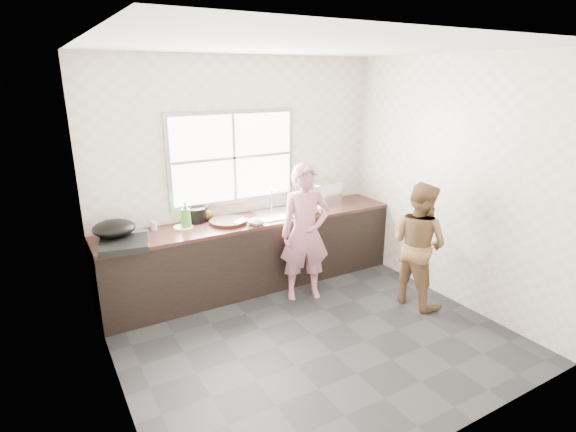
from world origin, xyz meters
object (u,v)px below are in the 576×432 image
black_pot (196,215)px  dish_rack (325,193)px  pot_lid_left (135,245)px  plate_food (183,227)px  bottle_green (186,215)px  woman (305,237)px  burner (124,245)px  person_side (418,244)px  bottle_brown_tall (190,214)px  bottle_brown_short (207,213)px  cutting_board (228,222)px  bowl_crabs (313,210)px  glass_jar (154,226)px  wok (114,228)px  bowl_held (310,212)px  pot_lid_right (138,232)px  bowl_mince (256,222)px

black_pot → dish_rack: bearing=-3.7°
pot_lid_left → plate_food: bearing=26.7°
bottle_green → black_pot: bearing=43.4°
woman → burner: size_ratio=3.24×
person_side → bottle_brown_tall: 2.58m
bottle_brown_short → cutting_board: bearing=-57.2°
bowl_crabs → glass_jar: bearing=170.7°
person_side → dish_rack: size_ratio=3.66×
plate_food → bottle_brown_short: bottle_brown_short is taller
wok → bowl_held: bearing=-6.1°
cutting_board → pot_lid_right: size_ratio=1.78×
bowl_mince → wok: bearing=171.0°
bowl_held → bottle_green: bottle_green is taller
person_side → bowl_crabs: (-0.63, 1.15, 0.19)m
bottle_brown_short → wok: 1.08m
bowl_mince → plate_food: (-0.76, 0.29, -0.02)m
woman → bottle_green: size_ratio=4.85×
woman → person_side: bearing=-16.7°
wok → pot_lid_right: bearing=29.7°
cutting_board → plate_food: bearing=168.6°
pot_lid_left → pot_lid_right: (0.11, 0.38, -0.00)m
woman → person_side: 1.25m
wok → pot_lid_left: wok is taller
black_pot → burner: 0.99m
glass_jar → pot_lid_right: 0.18m
bottle_green → dish_rack: size_ratio=0.79×
bowl_crabs → black_pot: black_pot is taller
person_side → wok: person_side is taller
glass_jar → dish_rack: (2.21, -0.05, 0.09)m
bottle_brown_short → glass_jar: bearing=-174.8°
bowl_mince → bowl_held: 0.72m
bottle_brown_tall → pot_lid_right: (-0.61, -0.06, -0.09)m
bowl_crabs → wok: wok is taller
black_pot → dish_rack: 1.71m
wok → pot_lid_right: 0.32m
bowl_held → bowl_mince: bearing=180.0°
bowl_mince → plate_food: bowl_mince is taller
person_side → pot_lid_right: size_ratio=5.86×
pot_lid_right → burner: bearing=-119.1°
bowl_held → wok: bearing=173.9°
cutting_board → bottle_brown_tall: (-0.36, 0.25, 0.08)m
black_pot → bottle_brown_short: (0.13, 0.00, -0.00)m
dish_rack → cutting_board: bearing=176.6°
dish_rack → pot_lid_right: 2.39m
glass_jar → pot_lid_right: bearing=-178.4°
bowl_mince → bottle_brown_tall: 0.77m
bowl_mince → pot_lid_right: (-1.23, 0.38, -0.02)m
bottle_brown_tall → pot_lid_right: bottle_brown_tall is taller
bottle_brown_short → pot_lid_left: bottle_brown_short is taller
bowl_mince → pot_lid_left: bearing=180.0°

